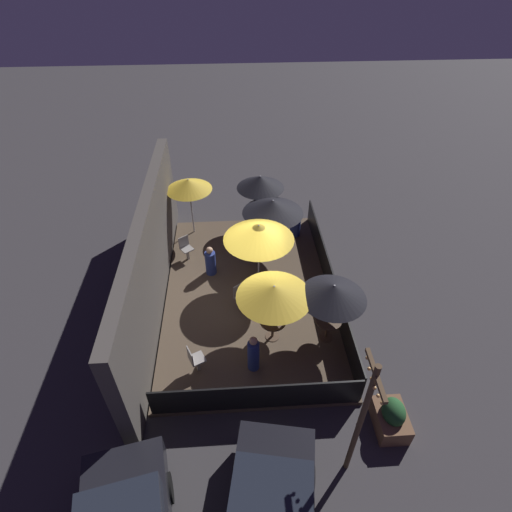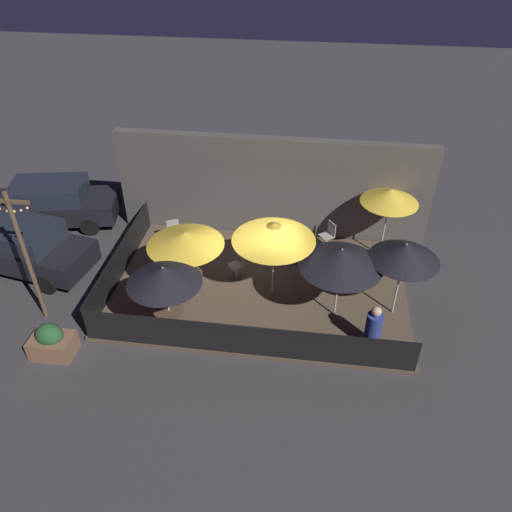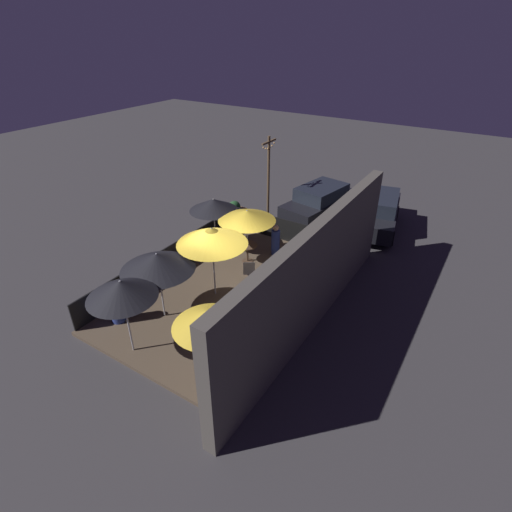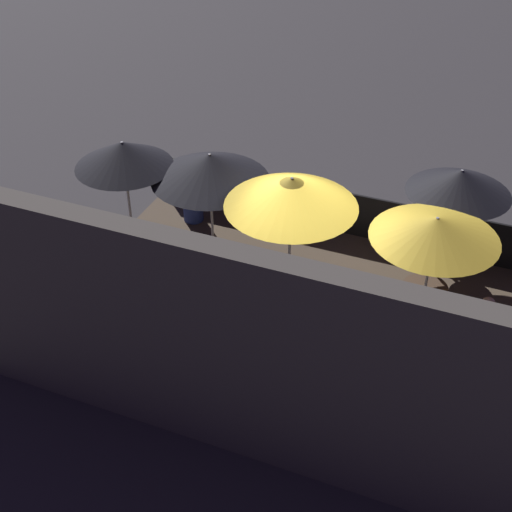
# 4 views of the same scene
# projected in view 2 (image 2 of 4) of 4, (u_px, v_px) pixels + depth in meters

# --- Properties ---
(ground_plane) EXTENTS (60.00, 60.00, 0.00)m
(ground_plane) POSITION_uv_depth(u_px,v_px,m) (260.00, 288.00, 14.98)
(ground_plane) COLOR #383538
(patio_deck) EXTENTS (8.61, 5.59, 0.12)m
(patio_deck) POSITION_uv_depth(u_px,v_px,m) (260.00, 286.00, 14.94)
(patio_deck) COLOR brown
(patio_deck) RESTS_ON ground_plane
(building_wall) EXTENTS (10.21, 0.36, 3.50)m
(building_wall) POSITION_uv_depth(u_px,v_px,m) (272.00, 188.00, 16.35)
(building_wall) COLOR #4C4742
(building_wall) RESTS_ON ground_plane
(fence_front) EXTENTS (8.41, 0.05, 0.95)m
(fence_front) POSITION_uv_depth(u_px,v_px,m) (246.00, 340.00, 12.44)
(fence_front) COLOR black
(fence_front) RESTS_ON patio_deck
(fence_side_left) EXTENTS (0.05, 5.39, 0.95)m
(fence_side_left) POSITION_uv_depth(u_px,v_px,m) (121.00, 261.00, 15.09)
(fence_side_left) COLOR black
(fence_side_left) RESTS_ON patio_deck
(patio_umbrella_0) EXTENTS (2.13, 2.13, 2.12)m
(patio_umbrella_0) POSITION_uv_depth(u_px,v_px,m) (185.00, 239.00, 13.48)
(patio_umbrella_0) COLOR #B2B2B7
(patio_umbrella_0) RESTS_ON patio_deck
(patio_umbrella_1) EXTENTS (1.89, 1.89, 2.18)m
(patio_umbrella_1) POSITION_uv_depth(u_px,v_px,m) (164.00, 275.00, 12.19)
(patio_umbrella_1) COLOR #B2B2B7
(patio_umbrella_1) RESTS_ON patio_deck
(patio_umbrella_2) EXTENTS (1.85, 1.85, 2.33)m
(patio_umbrella_2) POSITION_uv_depth(u_px,v_px,m) (405.00, 252.00, 12.73)
(patio_umbrella_2) COLOR #B2B2B7
(patio_umbrella_2) RESTS_ON patio_deck
(patio_umbrella_3) EXTENTS (2.20, 2.20, 2.25)m
(patio_umbrella_3) POSITION_uv_depth(u_px,v_px,m) (341.00, 258.00, 12.70)
(patio_umbrella_3) COLOR #B2B2B7
(patio_umbrella_3) RESTS_ON patio_deck
(patio_umbrella_4) EXTENTS (1.75, 1.75, 2.39)m
(patio_umbrella_4) POSITION_uv_depth(u_px,v_px,m) (390.00, 196.00, 14.85)
(patio_umbrella_4) COLOR #B2B2B7
(patio_umbrella_4) RESTS_ON patio_deck
(patio_umbrella_5) EXTENTS (2.28, 2.28, 2.47)m
(patio_umbrella_5) POSITION_uv_depth(u_px,v_px,m) (274.00, 232.00, 13.26)
(patio_umbrella_5) COLOR #B2B2B7
(patio_umbrella_5) RESTS_ON patio_deck
(dining_table_0) EXTENTS (0.78, 0.78, 0.72)m
(dining_table_0) POSITION_uv_depth(u_px,v_px,m) (189.00, 278.00, 14.29)
(dining_table_0) COLOR #4C3828
(dining_table_0) RESTS_ON patio_deck
(dining_table_1) EXTENTS (0.78, 0.78, 0.78)m
(dining_table_1) POSITION_uv_depth(u_px,v_px,m) (169.00, 315.00, 12.98)
(dining_table_1) COLOR #4C3828
(dining_table_1) RESTS_ON patio_deck
(patio_chair_0) EXTENTS (0.53, 0.53, 0.95)m
(patio_chair_0) POSITION_uv_depth(u_px,v_px,m) (174.00, 233.00, 16.21)
(patio_chair_0) COLOR gray
(patio_chair_0) RESTS_ON patio_deck
(patio_chair_1) EXTENTS (0.56, 0.56, 0.93)m
(patio_chair_1) POSITION_uv_depth(u_px,v_px,m) (328.00, 235.00, 16.16)
(patio_chair_1) COLOR gray
(patio_chair_1) RESTS_ON patio_deck
(patio_chair_2) EXTENTS (0.56, 0.56, 0.94)m
(patio_chair_2) POSITION_uv_depth(u_px,v_px,m) (238.00, 264.00, 14.90)
(patio_chair_2) COLOR gray
(patio_chair_2) RESTS_ON patio_deck
(patron_0) EXTENTS (0.44, 0.44, 1.27)m
(patron_0) POSITION_uv_depth(u_px,v_px,m) (160.00, 261.00, 14.90)
(patron_0) COLOR navy
(patron_0) RESTS_ON patio_deck
(patron_1) EXTENTS (0.42, 0.42, 1.31)m
(patron_1) POSITION_uv_depth(u_px,v_px,m) (373.00, 329.00, 12.61)
(patron_1) COLOR navy
(patron_1) RESTS_ON patio_deck
(patron_2) EXTENTS (0.45, 0.45, 1.15)m
(patron_2) POSITION_uv_depth(u_px,v_px,m) (299.00, 249.00, 15.52)
(patron_2) COLOR navy
(patron_2) RESTS_ON patio_deck
(planter_box) EXTENTS (1.07, 0.75, 0.99)m
(planter_box) POSITION_uv_depth(u_px,v_px,m) (52.00, 342.00, 12.64)
(planter_box) COLOR brown
(planter_box) RESTS_ON ground_plane
(light_post) EXTENTS (1.10, 0.12, 3.95)m
(light_post) POSITION_uv_depth(u_px,v_px,m) (25.00, 252.00, 12.71)
(light_post) COLOR brown
(light_post) RESTS_ON ground_plane
(parked_car_0) EXTENTS (4.52, 2.46, 1.62)m
(parked_car_0) POSITION_uv_depth(u_px,v_px,m) (23.00, 246.00, 15.26)
(parked_car_0) COLOR black
(parked_car_0) RESTS_ON ground_plane
(parked_car_1) EXTENTS (4.69, 2.55, 1.62)m
(parked_car_1) POSITION_uv_depth(u_px,v_px,m) (52.00, 203.00, 17.36)
(parked_car_1) COLOR black
(parked_car_1) RESTS_ON ground_plane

